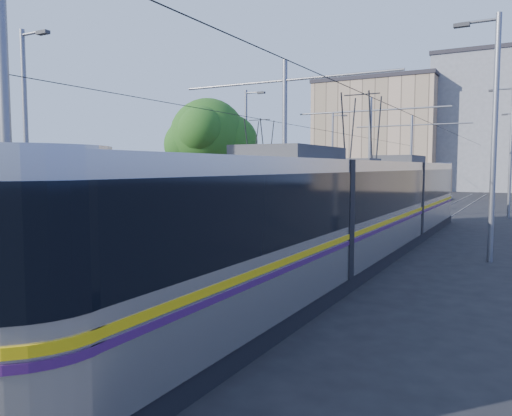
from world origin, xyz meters
The scene contains 13 objects.
ground centered at (0.00, 0.00, 0.00)m, with size 160.00×160.00×0.00m, color black.
platform centered at (0.00, 17.00, 0.15)m, with size 4.00×50.00×0.30m, color gray.
tactile_strip_left centered at (-1.45, 17.00, 0.30)m, with size 0.70×50.00×0.01m, color gray.
tactile_strip_right centered at (1.45, 17.00, 0.30)m, with size 0.70×50.00×0.01m, color gray.
rails centered at (0.00, 17.00, 0.02)m, with size 8.71×70.00×0.03m.
tram_left centered at (-3.60, 12.57, 1.71)m, with size 2.43×28.72×5.50m.
tram_right centered at (3.60, 6.33, 1.86)m, with size 2.43×27.67×5.50m.
catenary centered at (0.00, 14.15, 4.52)m, with size 9.20×70.00×7.00m.
street_lamps centered at (0.00, 21.00, 4.18)m, with size 15.18×38.22×8.00m.
shelter centered at (0.05, 16.15, 1.52)m, with size 0.97×1.21×2.33m.
tree centered at (-7.51, 14.30, 4.76)m, with size 4.85×4.48×7.04m.
building_left centered at (-10.00, 60.00, 7.47)m, with size 16.32×12.24×14.93m.
building_centre centered at (6.00, 64.00, 8.85)m, with size 18.36×14.28×17.69m.
Camera 1 is at (8.54, -9.93, 3.13)m, focal length 35.00 mm.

